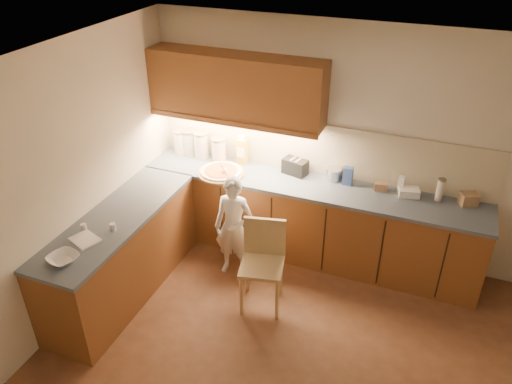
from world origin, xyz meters
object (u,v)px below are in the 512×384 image
at_px(pizza_on_board, 221,172).
at_px(oil_jug, 242,150).
at_px(wooden_chair, 263,258).
at_px(toaster, 295,167).
at_px(child, 234,228).

bearing_deg(pizza_on_board, oil_jug, 71.03).
bearing_deg(wooden_chair, toaster, 79.24).
distance_m(pizza_on_board, oil_jug, 0.38).
bearing_deg(wooden_chair, oil_jug, 109.02).
xyz_separation_m(wooden_chair, toaster, (-0.03, 1.09, 0.47)).
distance_m(wooden_chair, toaster, 1.19).
bearing_deg(wooden_chair, pizza_on_board, 123.15).
bearing_deg(oil_jug, toaster, -2.40).
bearing_deg(toaster, oil_jug, -168.22).
height_order(pizza_on_board, toaster, pizza_on_board).
height_order(wooden_chair, oil_jug, oil_jug).
relative_size(wooden_chair, oil_jug, 2.64).
height_order(child, oil_jug, oil_jug).
relative_size(child, toaster, 3.90).
height_order(child, wooden_chair, child).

